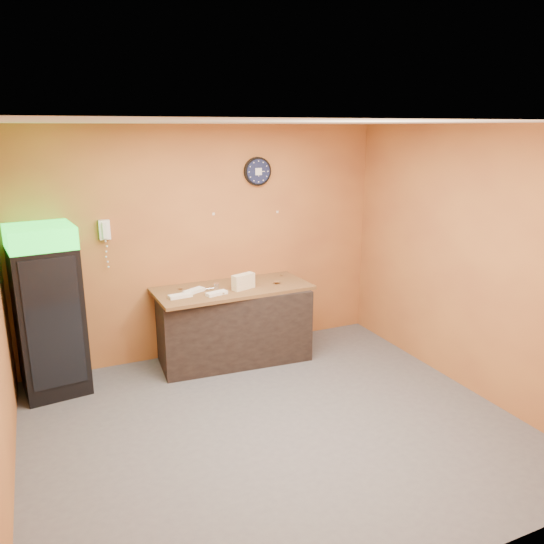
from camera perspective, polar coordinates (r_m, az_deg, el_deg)
floor at (r=5.28m, az=0.22°, el=-16.25°), size 4.50×4.50×0.00m
back_wall at (r=6.51m, az=-7.07°, el=3.13°), size 4.50×0.02×2.80m
right_wall at (r=5.96m, az=20.35°, el=1.13°), size 0.02×4.00×2.80m
ceiling at (r=4.50m, az=0.26°, el=15.81°), size 4.50×4.00×0.02m
beverage_cooler at (r=6.00m, az=-22.93°, el=-4.16°), size 0.71×0.71×1.81m
prep_counter at (r=6.49m, az=-4.19°, el=-5.69°), size 1.81×0.90×0.88m
wall_clock at (r=6.59m, az=-1.56°, el=10.77°), size 0.35×0.06×0.35m
wall_phone at (r=6.18m, az=-17.57°, el=4.35°), size 0.12×0.10×0.22m
butcher_paper at (r=6.34m, az=-4.27°, el=-1.80°), size 1.87×0.88×0.04m
sub_roll_stack at (r=6.22m, az=-3.10°, el=-1.03°), size 0.30×0.19×0.18m
wrapped_sandwich_left at (r=6.01m, az=-9.84°, el=-2.55°), size 0.27×0.13×0.04m
wrapped_sandwich_mid at (r=6.05m, az=-5.98°, el=-2.29°), size 0.26×0.15×0.04m
wrapped_sandwich_right at (r=6.17m, az=-8.40°, el=-2.02°), size 0.28×0.21×0.04m
kitchen_tool at (r=6.27m, az=-6.00°, el=-1.51°), size 0.07×0.07×0.07m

